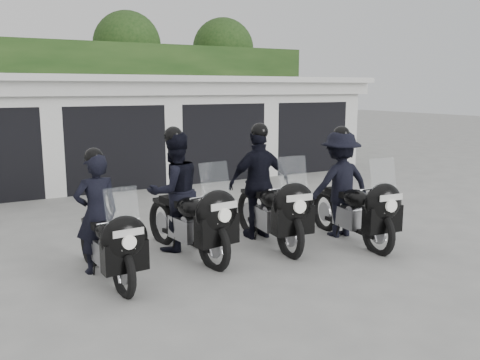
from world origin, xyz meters
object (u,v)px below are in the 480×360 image
police_bike_b (181,199)px  police_bike_d (346,190)px  police_bike_a (104,227)px  police_bike_c (264,190)px

police_bike_b → police_bike_d: size_ratio=1.02×
police_bike_a → police_bike_d: size_ratio=0.92×
police_bike_a → police_bike_d: 4.22m
police_bike_a → police_bike_d: police_bike_d is taller
police_bike_d → police_bike_a: bearing=-176.5°
police_bike_c → police_bike_d: bearing=-18.0°
police_bike_a → police_bike_b: police_bike_b is taller
police_bike_b → police_bike_c: size_ratio=0.99×
police_bike_a → police_bike_b: bearing=16.9°
police_bike_c → police_bike_d: 1.45m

